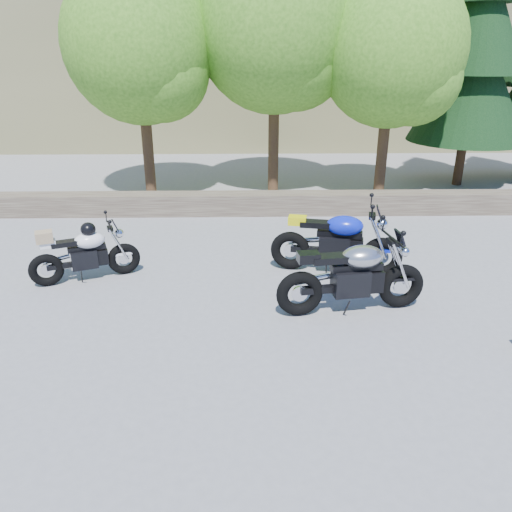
{
  "coord_description": "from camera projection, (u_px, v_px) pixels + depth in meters",
  "views": [
    {
      "loc": [
        0.06,
        -5.94,
        3.61
      ],
      "look_at": [
        0.2,
        1.0,
        0.75
      ],
      "focal_mm": 35.0,
      "sensor_mm": 36.0,
      "label": 1
    }
  ],
  "objects": [
    {
      "name": "tree_decid_left",
      "position": [
        144.0,
        50.0,
        12.03
      ],
      "size": [
        3.67,
        3.67,
        5.62
      ],
      "color": "#382314",
      "rests_on": "ground"
    },
    {
      "name": "ground",
      "position": [
        243.0,
        334.0,
        6.86
      ],
      "size": [
        90.0,
        90.0,
        0.0
      ],
      "primitive_type": "plane",
      "color": "slate",
      "rests_on": "ground"
    },
    {
      "name": "blue_bike",
      "position": [
        337.0,
        243.0,
        8.58
      ],
      "size": [
        2.26,
        0.79,
        1.14
      ],
      "rotation": [
        0.0,
        0.0,
        -0.21
      ],
      "color": "black",
      "rests_on": "ground"
    },
    {
      "name": "silver_bike",
      "position": [
        353.0,
        277.0,
        7.28
      ],
      "size": [
        2.26,
        0.71,
        1.14
      ],
      "rotation": [
        0.0,
        0.0,
        0.14
      ],
      "color": "black",
      "rests_on": "ground"
    },
    {
      "name": "conifer_near",
      "position": [
        478.0,
        48.0,
        13.15
      ],
      "size": [
        3.17,
        3.17,
        7.06
      ],
      "color": "#382314",
      "rests_on": "ground"
    },
    {
      "name": "tree_decid_mid",
      "position": [
        279.0,
        32.0,
        12.31
      ],
      "size": [
        4.08,
        4.08,
        6.24
      ],
      "color": "#382314",
      "rests_on": "ground"
    },
    {
      "name": "tree_decid_right",
      "position": [
        396.0,
        56.0,
        12.01
      ],
      "size": [
        3.54,
        3.54,
        5.41
      ],
      "color": "#382314",
      "rests_on": "ground"
    },
    {
      "name": "white_bike",
      "position": [
        84.0,
        253.0,
        8.32
      ],
      "size": [
        1.74,
        0.84,
        1.01
      ],
      "rotation": [
        0.0,
        0.0,
        0.38
      ],
      "color": "black",
      "rests_on": "ground"
    },
    {
      "name": "stone_wall",
      "position": [
        244.0,
        204.0,
        11.85
      ],
      "size": [
        22.0,
        0.55,
        0.5
      ],
      "primitive_type": "cube",
      "color": "#483B30",
      "rests_on": "ground"
    }
  ]
}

